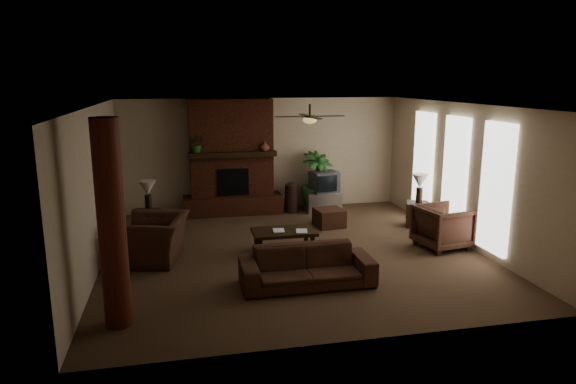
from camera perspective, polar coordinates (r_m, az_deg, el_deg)
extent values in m
plane|color=brown|center=(9.93, 0.49, -6.70)|extent=(7.00, 7.00, 0.00)
plane|color=silver|center=(9.38, 0.52, 9.66)|extent=(7.00, 7.00, 0.00)
plane|color=tan|center=(12.95, -2.89, 4.21)|extent=(7.00, 0.00, 7.00)
plane|color=tan|center=(6.29, 7.52, -4.87)|extent=(7.00, 0.00, 7.00)
plane|color=tan|center=(9.45, -20.69, 0.29)|extent=(0.00, 7.00, 7.00)
plane|color=tan|center=(10.86, 18.84, 1.94)|extent=(0.00, 7.00, 7.00)
cube|color=#542616|center=(12.60, -6.31, 3.92)|extent=(2.00, 0.50, 2.80)
cube|color=#542616|center=(12.73, -6.14, -1.39)|extent=(2.40, 0.70, 0.45)
cube|color=black|center=(12.44, -6.12, 1.10)|extent=(0.75, 0.04, 0.65)
cube|color=black|center=(12.31, -6.19, 4.19)|extent=(2.10, 0.28, 0.12)
cube|color=white|center=(12.22, 14.81, 3.07)|extent=(0.08, 0.85, 2.35)
cube|color=white|center=(11.01, 18.07, 1.87)|extent=(0.08, 0.85, 2.35)
cube|color=white|center=(9.85, 22.11, 0.36)|extent=(0.08, 0.85, 2.35)
cylinder|color=#5C2517|center=(7.06, -19.02, -3.53)|extent=(0.36, 0.36, 2.80)
cube|color=black|center=(11.25, -18.97, 0.46)|extent=(0.10, 1.00, 2.10)
cylinder|color=black|center=(9.78, 2.45, 9.06)|extent=(0.04, 0.04, 0.24)
cylinder|color=black|center=(9.78, 2.44, 8.36)|extent=(0.20, 0.20, 0.06)
ellipsoid|color=#F2BF72|center=(9.79, 2.44, 8.01)|extent=(0.26, 0.26, 0.14)
cube|color=black|center=(9.89, 4.71, 8.43)|extent=(0.55, 0.12, 0.01)
cube|color=black|center=(9.69, 0.13, 8.39)|extent=(0.55, 0.12, 0.01)
cube|color=black|center=(10.17, 1.87, 8.58)|extent=(0.12, 0.55, 0.01)
cube|color=black|center=(9.40, 3.06, 8.24)|extent=(0.12, 0.55, 0.01)
imported|color=#44281D|center=(8.29, 2.13, -7.61)|extent=(2.14, 0.63, 0.83)
imported|color=#44281D|center=(9.65, -14.73, -4.26)|extent=(1.07, 1.41, 1.10)
imported|color=#44281D|center=(10.50, 16.91, -3.51)|extent=(0.99, 1.04, 0.93)
cube|color=black|center=(9.82, -0.46, -4.46)|extent=(1.20, 0.70, 0.06)
cube|color=black|center=(9.57, -3.11, -6.29)|extent=(0.07, 0.07, 0.37)
cube|color=black|center=(9.77, 2.73, -5.90)|extent=(0.07, 0.07, 0.37)
cube|color=black|center=(10.04, -3.56, -5.39)|extent=(0.07, 0.07, 0.37)
cube|color=black|center=(10.23, 2.01, -5.03)|extent=(0.07, 0.07, 0.37)
cube|color=#44281D|center=(11.59, 4.60, -2.87)|extent=(0.67, 0.67, 0.40)
cube|color=silver|center=(12.84, 3.96, -1.11)|extent=(0.87, 0.54, 0.50)
cube|color=#3D3D3F|center=(12.75, 4.05, 1.14)|extent=(0.73, 0.61, 0.52)
cube|color=black|center=(12.50, 4.39, 0.91)|extent=(0.52, 0.12, 0.40)
cylinder|color=#32201B|center=(12.75, 0.43, -0.71)|extent=(0.34, 0.34, 0.70)
sphere|color=#32201B|center=(12.69, 0.43, 0.39)|extent=(0.34, 0.34, 0.34)
imported|color=#255321|center=(12.97, 3.20, -0.21)|extent=(1.37, 1.69, 0.83)
cube|color=black|center=(11.23, -15.42, -3.40)|extent=(0.58, 0.58, 0.55)
cylinder|color=black|center=(11.09, -15.27, -1.19)|extent=(0.17, 0.17, 0.35)
cone|color=beige|center=(11.02, -15.36, 0.45)|extent=(0.44, 0.44, 0.30)
cube|color=black|center=(11.91, 14.22, -2.42)|extent=(0.66, 0.66, 0.55)
cylinder|color=black|center=(11.78, 14.40, -0.35)|extent=(0.16, 0.16, 0.35)
cone|color=beige|center=(11.72, 14.48, 1.20)|extent=(0.40, 0.40, 0.30)
imported|color=#255321|center=(12.25, -10.13, 5.08)|extent=(0.38, 0.43, 0.33)
imported|color=brown|center=(12.38, -2.59, 5.09)|extent=(0.28, 0.29, 0.22)
imported|color=#999999|center=(9.70, -1.70, -3.61)|extent=(0.22, 0.05, 0.29)
imported|color=#999999|center=(9.68, 0.91, -3.63)|extent=(0.21, 0.07, 0.29)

